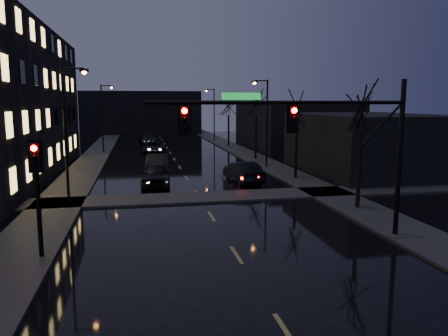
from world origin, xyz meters
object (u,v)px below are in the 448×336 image
oncoming_car_b (157,165)px  oncoming_car_d (148,138)px  oncoming_car_a (156,174)px  lead_car (243,172)px  oncoming_car_c (154,147)px

oncoming_car_b → oncoming_car_d: bearing=94.8°
oncoming_car_d → oncoming_car_a: bearing=-94.5°
oncoming_car_b → lead_car: size_ratio=1.05×
oncoming_car_d → lead_car: oncoming_car_d is taller
oncoming_car_c → lead_car: lead_car is taller
oncoming_car_a → oncoming_car_b: bearing=90.3°
oncoming_car_b → oncoming_car_d: (-0.05, 27.49, -0.03)m
oncoming_car_c → oncoming_car_d: 11.75m
oncoming_car_c → oncoming_car_d: (-0.38, 11.74, 0.11)m
oncoming_car_b → oncoming_car_c: (0.33, 15.74, -0.14)m
oncoming_car_b → oncoming_car_c: size_ratio=1.01×
oncoming_car_a → oncoming_car_b: (0.28, 4.73, -0.03)m
oncoming_car_a → lead_car: 6.51m
lead_car → oncoming_car_c: bearing=-81.2°
oncoming_car_a → oncoming_car_d: (0.23, 32.22, -0.06)m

